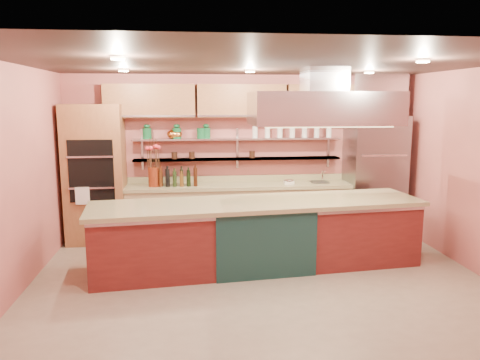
{
  "coord_description": "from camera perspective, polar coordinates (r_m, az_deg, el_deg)",
  "views": [
    {
      "loc": [
        -0.93,
        -5.69,
        2.36
      ],
      "look_at": [
        -0.17,
        1.0,
        1.21
      ],
      "focal_mm": 35.0,
      "sensor_mm": 36.0,
      "label": 1
    }
  ],
  "objects": [
    {
      "name": "floor",
      "position": [
        6.23,
        2.65,
        -12.65
      ],
      "size": [
        6.0,
        5.0,
        0.02
      ],
      "primitive_type": "cube",
      "color": "gray",
      "rests_on": "ground"
    },
    {
      "name": "ceiling",
      "position": [
        5.78,
        2.87,
        14.05
      ],
      "size": [
        6.0,
        5.0,
        0.02
      ],
      "primitive_type": "cube",
      "color": "black",
      "rests_on": "wall_back"
    },
    {
      "name": "wall_back",
      "position": [
        8.3,
        -0.01,
        3.05
      ],
      "size": [
        6.0,
        0.04,
        2.8
      ],
      "primitive_type": "cube",
      "color": "#B65D56",
      "rests_on": "floor"
    },
    {
      "name": "wall_front",
      "position": [
        3.46,
        9.44,
        -6.52
      ],
      "size": [
        6.0,
        0.04,
        2.8
      ],
      "primitive_type": "cube",
      "color": "#B65D56",
      "rests_on": "floor"
    },
    {
      "name": "wall_left",
      "position": [
        6.13,
        -26.12,
        -0.31
      ],
      "size": [
        0.04,
        5.0,
        2.8
      ],
      "primitive_type": "cube",
      "color": "#B65D56",
      "rests_on": "floor"
    },
    {
      "name": "oven_stack",
      "position": [
        8.11,
        -17.22,
        0.67
      ],
      "size": [
        0.95,
        0.64,
        2.3
      ],
      "primitive_type": "cube",
      "color": "brown",
      "rests_on": "floor"
    },
    {
      "name": "refrigerator",
      "position": [
        8.59,
        16.04,
        0.54
      ],
      "size": [
        0.95,
        0.72,
        2.1
      ],
      "primitive_type": "cube",
      "color": "gray",
      "rests_on": "floor"
    },
    {
      "name": "back_counter",
      "position": [
        8.16,
        -0.12,
        -3.73
      ],
      "size": [
        3.84,
        0.64,
        0.93
      ],
      "primitive_type": "cube",
      "color": "tan",
      "rests_on": "floor"
    },
    {
      "name": "wall_shelf_lower",
      "position": [
        8.17,
        -0.26,
        2.59
      ],
      "size": [
        3.6,
        0.26,
        0.03
      ],
      "primitive_type": "cube",
      "color": "#B5B6BC",
      "rests_on": "wall_back"
    },
    {
      "name": "wall_shelf_upper",
      "position": [
        8.14,
        -0.26,
        5.04
      ],
      "size": [
        3.6,
        0.26,
        0.03
      ],
      "primitive_type": "cube",
      "color": "#B5B6BC",
      "rests_on": "wall_back"
    },
    {
      "name": "upper_cabinets",
      "position": [
        8.07,
        0.14,
        9.62
      ],
      "size": [
        4.6,
        0.36,
        0.55
      ],
      "primitive_type": "cube",
      "color": "brown",
      "rests_on": "wall_back"
    },
    {
      "name": "range_hood",
      "position": [
        6.63,
        10.11,
        8.6
      ],
      "size": [
        2.0,
        1.0,
        0.45
      ],
      "primitive_type": "cube",
      "color": "#B5B6BC",
      "rests_on": "ceiling"
    },
    {
      "name": "ceiling_downlights",
      "position": [
        5.98,
        2.55,
        13.62
      ],
      "size": [
        4.0,
        2.8,
        0.02
      ],
      "primitive_type": "cube",
      "color": "#FFE5A5",
      "rests_on": "ceiling"
    },
    {
      "name": "island",
      "position": [
        6.7,
        2.21,
        -6.63
      ],
      "size": [
        4.65,
        1.44,
        0.96
      ],
      "primitive_type": "cube",
      "rotation": [
        0.0,
        0.0,
        0.1
      ],
      "color": "maroon",
      "rests_on": "floor"
    },
    {
      "name": "flower_vase",
      "position": [
        7.96,
        -10.47,
        0.37
      ],
      "size": [
        0.19,
        0.19,
        0.33
      ],
      "primitive_type": "cylinder",
      "rotation": [
        0.0,
        0.0,
        0.04
      ],
      "color": "#62200E",
      "rests_on": "back_counter"
    },
    {
      "name": "oil_bottle_cluster",
      "position": [
        7.95,
        -7.96,
        0.2
      ],
      "size": [
        0.82,
        0.24,
        0.26
      ],
      "primitive_type": "cube",
      "rotation": [
        0.0,
        0.0,
        -0.01
      ],
      "color": "black",
      "rests_on": "back_counter"
    },
    {
      "name": "kitchen_scale",
      "position": [
        8.15,
        5.97,
        -0.13
      ],
      "size": [
        0.17,
        0.13,
        0.09
      ],
      "primitive_type": "cube",
      "rotation": [
        0.0,
        0.0,
        0.0
      ],
      "color": "silver",
      "rests_on": "back_counter"
    },
    {
      "name": "bar_faucet",
      "position": [
        8.39,
        10.01,
        0.46
      ],
      "size": [
        0.03,
        0.03,
        0.21
      ],
      "primitive_type": "cylinder",
      "rotation": [
        0.0,
        0.0,
        0.09
      ],
      "color": "white",
      "rests_on": "back_counter"
    },
    {
      "name": "copper_kettle",
      "position": [
        8.09,
        -8.25,
        5.55
      ],
      "size": [
        0.24,
        0.24,
        0.15
      ],
      "primitive_type": "ellipsoid",
      "rotation": [
        0.0,
        0.0,
        -0.34
      ],
      "color": "orange",
      "rests_on": "wall_shelf_upper"
    },
    {
      "name": "green_canister",
      "position": [
        8.08,
        -4.76,
        5.7
      ],
      "size": [
        0.17,
        0.17,
        0.17
      ],
      "primitive_type": "cylinder",
      "rotation": [
        0.0,
        0.0,
        0.21
      ],
      "color": "#104E28",
      "rests_on": "wall_shelf_upper"
    }
  ]
}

